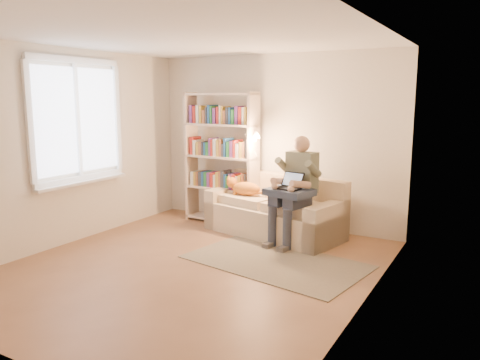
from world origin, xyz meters
The scene contains 14 objects.
floor centered at (0.00, 0.00, 0.00)m, with size 4.50×4.50×0.00m, color brown.
ceiling centered at (0.00, 0.00, 2.60)m, with size 4.00×4.50×0.02m, color white.
wall_left centered at (-2.00, 0.00, 1.30)m, with size 0.02×4.50×2.60m, color silver.
wall_right centered at (2.00, 0.00, 1.30)m, with size 0.02×4.50×2.60m, color silver.
wall_back centered at (0.00, 2.25, 1.30)m, with size 4.00×0.02×2.60m, color silver.
wall_front centered at (0.00, -2.25, 1.30)m, with size 4.00×0.02×2.60m, color silver.
window centered at (-1.95, 0.20, 1.38)m, with size 0.12×1.52×1.69m.
sofa centered at (0.26, 1.74, 0.30)m, with size 2.10×1.27×0.83m.
person centered at (0.67, 1.50, 0.81)m, with size 0.52×0.71×1.45m.
cat centered at (-0.23, 1.72, 0.64)m, with size 0.69×0.32×0.25m.
blanket centered at (0.65, 1.36, 0.72)m, with size 0.56×0.46×0.09m, color #252F42.
laptop centered at (0.65, 1.37, 0.82)m, with size 0.36×0.34×0.25m.
bookshelf centered at (-0.75, 1.90, 1.13)m, with size 1.35×0.42×2.04m.
rug centered at (0.78, 0.66, 0.01)m, with size 2.09×1.24×0.01m, color #7E735C.
Camera 1 is at (3.05, -4.22, 1.94)m, focal length 35.00 mm.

